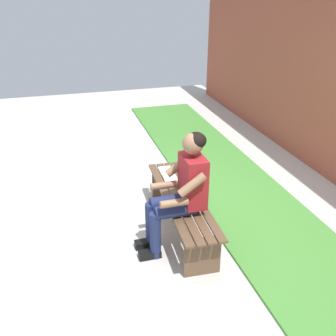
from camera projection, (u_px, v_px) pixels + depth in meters
ground_plane at (80, 195)px, 5.08m from camera, size 10.00×7.00×0.04m
grass_strip at (260, 216)px, 4.57m from camera, size 9.00×1.22×0.03m
bench_near at (182, 205)px, 4.20m from camera, size 1.72×0.46×0.42m
person_seated at (181, 189)px, 3.79m from camera, size 0.50×0.69×1.23m
apple at (179, 184)px, 4.31m from camera, size 0.09×0.09×0.09m
book_open at (168, 174)px, 4.60m from camera, size 0.42×0.18×0.02m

